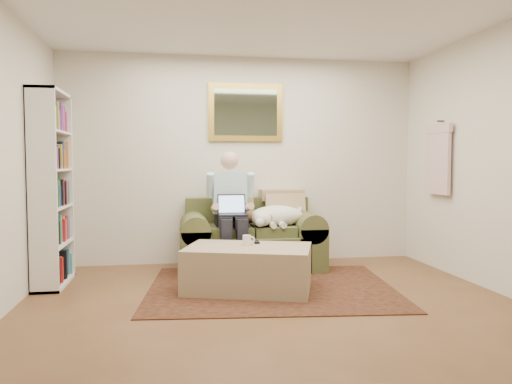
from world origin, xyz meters
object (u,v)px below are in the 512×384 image
object	(u,v)px
ottoman	(248,268)
sleeping_dog	(277,216)
sofa	(251,245)
seated_man	(231,212)
laptop	(232,210)
bookshelf	(51,189)
coffee_mug	(247,240)

from	to	relation	value
ottoman	sleeping_dog	bearing A→B (deg)	62.65
sofa	ottoman	world-z (taller)	sofa
seated_man	ottoman	xyz separation A→B (m)	(0.07, -0.86, -0.48)
sofa	ottoman	xyz separation A→B (m)	(-0.18, -1.01, -0.07)
ottoman	sofa	bearing A→B (deg)	79.88
sofa	laptop	world-z (taller)	laptop
sleeping_dog	seated_man	bearing A→B (deg)	-172.87
seated_man	bookshelf	size ratio (longest dim) A/B	0.70
laptop	bookshelf	bearing A→B (deg)	-173.17
seated_man	bookshelf	distance (m)	1.94
coffee_mug	bookshelf	distance (m)	2.08
laptop	ottoman	distance (m)	0.95
seated_man	sofa	bearing A→B (deg)	31.45
seated_man	bookshelf	world-z (taller)	bookshelf
sleeping_dog	ottoman	distance (m)	1.12
sofa	coffee_mug	size ratio (longest dim) A/B	16.65
sofa	seated_man	xyz separation A→B (m)	(-0.25, -0.15, 0.41)
laptop	sleeping_dog	distance (m)	0.57
sofa	coffee_mug	xyz separation A→B (m)	(-0.18, -0.92, 0.20)
ottoman	laptop	bearing A→B (deg)	95.01
laptop	sofa	bearing A→B (deg)	41.02
sofa	seated_man	world-z (taller)	seated_man
laptop	sleeping_dog	xyz separation A→B (m)	(0.55, 0.13, -0.10)
seated_man	coffee_mug	size ratio (longest dim) A/B	14.00
sofa	laptop	bearing A→B (deg)	-138.98
ottoman	bookshelf	size ratio (longest dim) A/B	0.60
laptop	seated_man	bearing A→B (deg)	90.00
sofa	laptop	distance (m)	0.56
sofa	sleeping_dog	xyz separation A→B (m)	(0.30, -0.08, 0.35)
sofa	ottoman	distance (m)	1.03
sleeping_dog	ottoman	size ratio (longest dim) A/B	0.57
seated_man	ottoman	bearing A→B (deg)	-85.37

